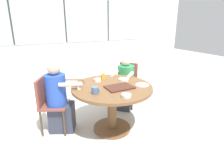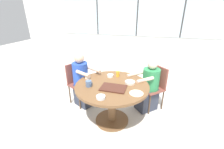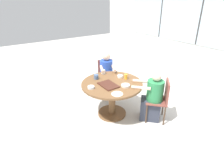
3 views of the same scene
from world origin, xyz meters
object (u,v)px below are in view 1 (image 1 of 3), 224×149
chair_for_man_blue_shirt (48,100)px  juice_glass (103,76)px  chair_for_woman_green_shirt (127,80)px  bowl_fruit (126,96)px  person_man_blue_shirt (59,101)px  person_woman_green_shirt (125,86)px  bowl_cereal (124,80)px  milk_carton_small (79,86)px  bowl_white_shallow (97,80)px  coffee_mug (95,90)px

chair_for_man_blue_shirt → juice_glass: 0.94m
chair_for_woman_green_shirt → bowl_fruit: (-0.74, -1.14, 0.24)m
person_man_blue_shirt → chair_for_woman_green_shirt: bearing=128.4°
person_woman_green_shirt → juice_glass: (-0.57, -0.22, 0.33)m
chair_for_woman_green_shirt → bowl_cereal: (-0.43, -0.56, 0.24)m
juice_glass → milk_carton_small: 0.55m
bowl_cereal → bowl_fruit: 0.66m
bowl_white_shallow → juice_glass: bearing=22.4°
chair_for_woman_green_shirt → coffee_mug: bearing=85.1°
chair_for_man_blue_shirt → bowl_fruit: (0.86, -0.88, 0.24)m
coffee_mug → bowl_cereal: size_ratio=0.61×
person_woman_green_shirt → milk_carton_small: 1.21m
person_man_blue_shirt → milk_carton_small: 0.46m
person_man_blue_shirt → bowl_cereal: 1.07m
bowl_fruit → person_man_blue_shirt: bearing=131.2°
coffee_mug → bowl_white_shallow: 0.51m
coffee_mug → juice_glass: size_ratio=0.96×
person_woman_green_shirt → milk_carton_small: person_woman_green_shirt is taller
coffee_mug → bowl_white_shallow: (0.22, 0.46, -0.03)m
person_woman_green_shirt → bowl_white_shallow: (-0.70, -0.27, 0.30)m
chair_for_man_blue_shirt → bowl_fruit: 1.25m
person_man_blue_shirt → bowl_cereal: (1.02, -0.23, 0.25)m
coffee_mug → bowl_fruit: coffee_mug is taller
person_woman_green_shirt → juice_glass: person_woman_green_shirt is taller
milk_carton_small → chair_for_man_blue_shirt: bearing=141.6°
milk_carton_small → bowl_fruit: 0.72m
chair_for_woman_green_shirt → person_woman_green_shirt: person_woman_green_shirt is taller
chair_for_man_blue_shirt → person_woman_green_shirt: (1.47, 0.14, -0.06)m
juice_glass → bowl_white_shallow: juice_glass is taller
person_woman_green_shirt → milk_carton_small: size_ratio=10.85×
coffee_mug → bowl_fruit: bearing=-43.4°
person_woman_green_shirt → bowl_white_shallow: person_woman_green_shirt is taller
coffee_mug → juice_glass: juice_glass is taller
bowl_fruit → person_woman_green_shirt: bearing=59.1°
coffee_mug → bowl_cereal: bearing=25.1°
juice_glass → bowl_fruit: juice_glass is taller
chair_for_man_blue_shirt → milk_carton_small: size_ratio=9.12×
juice_glass → milk_carton_small: size_ratio=1.10×
person_man_blue_shirt → bowl_cereal: size_ratio=6.74×
bowl_white_shallow → chair_for_man_blue_shirt: bearing=170.4°
person_man_blue_shirt → bowl_white_shallow: 0.68m
chair_for_man_blue_shirt → bowl_white_shallow: chair_for_man_blue_shirt is taller
person_man_blue_shirt → juice_glass: person_man_blue_shirt is taller
milk_carton_small → bowl_cereal: milk_carton_small is taller
bowl_cereal → bowl_fruit: bearing=-118.0°
milk_carton_small → bowl_white_shallow: bearing=27.7°
person_man_blue_shirt → bowl_cereal: person_man_blue_shirt is taller
person_woman_green_shirt → juice_glass: bearing=67.0°
person_woman_green_shirt → bowl_white_shallow: bearing=67.2°
person_man_blue_shirt → coffee_mug: (0.40, -0.52, 0.28)m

